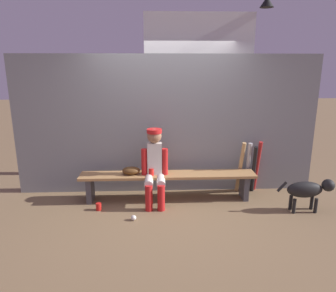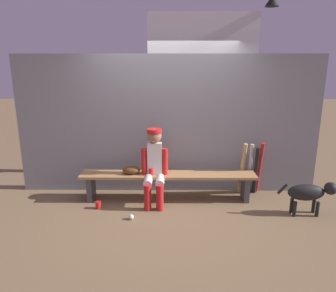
{
  "view_description": "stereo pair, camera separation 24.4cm",
  "coord_description": "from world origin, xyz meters",
  "px_view_note": "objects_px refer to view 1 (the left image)",
  "views": [
    {
      "loc": [
        -0.2,
        -4.64,
        2.1
      ],
      "look_at": [
        0.0,
        0.0,
        0.88
      ],
      "focal_mm": 33.48,
      "sensor_mm": 36.0,
      "label": 1
    },
    {
      "loc": [
        0.04,
        -4.64,
        2.1
      ],
      "look_at": [
        0.0,
        0.0,
        0.88
      ],
      "focal_mm": 33.48,
      "sensor_mm": 36.0,
      "label": 2
    }
  ],
  "objects_px": {
    "bat_aluminum_silver": "(248,168)",
    "baseball": "(134,218)",
    "bat_aluminum_black": "(254,169)",
    "dog": "(309,190)",
    "player_seated": "(155,165)",
    "cup_on_ground": "(99,207)",
    "dugout_bench": "(168,179)",
    "cup_on_bench": "(151,172)",
    "bat_wood_tan": "(240,167)",
    "baseball_glove": "(131,171)",
    "bat_aluminum_red": "(257,166)",
    "scoreboard": "(203,55)"
  },
  "relations": [
    {
      "from": "player_seated",
      "to": "baseball",
      "type": "bearing_deg",
      "value": -117.77
    },
    {
      "from": "dugout_bench",
      "to": "baseball",
      "type": "relative_size",
      "value": 37.17
    },
    {
      "from": "baseball",
      "to": "cup_on_bench",
      "type": "xyz_separation_m",
      "value": [
        0.25,
        0.62,
        0.45
      ]
    },
    {
      "from": "player_seated",
      "to": "baseball_glove",
      "type": "distance_m",
      "value": 0.4
    },
    {
      "from": "bat_wood_tan",
      "to": "dog",
      "type": "xyz_separation_m",
      "value": [
        0.82,
        -0.71,
        -0.11
      ]
    },
    {
      "from": "bat_aluminum_red",
      "to": "cup_on_bench",
      "type": "xyz_separation_m",
      "value": [
        -1.77,
        -0.33,
        0.04
      ]
    },
    {
      "from": "bat_aluminum_black",
      "to": "dog",
      "type": "xyz_separation_m",
      "value": [
        0.59,
        -0.71,
        -0.08
      ]
    },
    {
      "from": "bat_aluminum_silver",
      "to": "cup_on_bench",
      "type": "distance_m",
      "value": 1.63
    },
    {
      "from": "player_seated",
      "to": "bat_wood_tan",
      "type": "distance_m",
      "value": 1.46
    },
    {
      "from": "dugout_bench",
      "to": "bat_aluminum_black",
      "type": "height_order",
      "value": "bat_aluminum_black"
    },
    {
      "from": "dugout_bench",
      "to": "dog",
      "type": "relative_size",
      "value": 3.26
    },
    {
      "from": "bat_aluminum_red",
      "to": "bat_aluminum_silver",
      "type": "bearing_deg",
      "value": -168.99
    },
    {
      "from": "bat_wood_tan",
      "to": "bat_aluminum_silver",
      "type": "height_order",
      "value": "bat_wood_tan"
    },
    {
      "from": "baseball_glove",
      "to": "dog",
      "type": "relative_size",
      "value": 0.33
    },
    {
      "from": "baseball",
      "to": "cup_on_bench",
      "type": "relative_size",
      "value": 0.67
    },
    {
      "from": "player_seated",
      "to": "cup_on_ground",
      "type": "relative_size",
      "value": 10.5
    },
    {
      "from": "bat_aluminum_silver",
      "to": "baseball",
      "type": "xyz_separation_m",
      "value": [
        -1.85,
        -0.92,
        -0.4
      ]
    },
    {
      "from": "scoreboard",
      "to": "baseball",
      "type": "bearing_deg",
      "value": -122.5
    },
    {
      "from": "cup_on_ground",
      "to": "scoreboard",
      "type": "xyz_separation_m",
      "value": [
        1.72,
        1.52,
        2.2
      ]
    },
    {
      "from": "dugout_bench",
      "to": "bat_aluminum_black",
      "type": "distance_m",
      "value": 1.45
    },
    {
      "from": "bat_wood_tan",
      "to": "bat_aluminum_silver",
      "type": "xyz_separation_m",
      "value": [
        0.14,
        0.03,
        -0.02
      ]
    },
    {
      "from": "player_seated",
      "to": "cup_on_bench",
      "type": "distance_m",
      "value": 0.15
    },
    {
      "from": "bat_aluminum_silver",
      "to": "bat_aluminum_black",
      "type": "relative_size",
      "value": 1.03
    },
    {
      "from": "bat_aluminum_silver",
      "to": "baseball",
      "type": "distance_m",
      "value": 2.1
    },
    {
      "from": "baseball_glove",
      "to": "bat_aluminum_black",
      "type": "relative_size",
      "value": 0.34
    },
    {
      "from": "baseball_glove",
      "to": "cup_on_ground",
      "type": "relative_size",
      "value": 2.55
    },
    {
      "from": "bat_wood_tan",
      "to": "cup_on_ground",
      "type": "bearing_deg",
      "value": -166.19
    },
    {
      "from": "dugout_bench",
      "to": "dog",
      "type": "xyz_separation_m",
      "value": [
        2.02,
        -0.5,
        -0.01
      ]
    },
    {
      "from": "bat_wood_tan",
      "to": "dog",
      "type": "relative_size",
      "value": 1.07
    },
    {
      "from": "dugout_bench",
      "to": "baseball_glove",
      "type": "relative_size",
      "value": 9.82
    },
    {
      "from": "dog",
      "to": "dugout_bench",
      "type": "bearing_deg",
      "value": 166.11
    },
    {
      "from": "bat_wood_tan",
      "to": "cup_on_ground",
      "type": "xyz_separation_m",
      "value": [
        -2.25,
        -0.55,
        -0.39
      ]
    },
    {
      "from": "bat_aluminum_red",
      "to": "cup_on_bench",
      "type": "height_order",
      "value": "bat_aluminum_red"
    },
    {
      "from": "cup_on_bench",
      "to": "scoreboard",
      "type": "height_order",
      "value": "scoreboard"
    },
    {
      "from": "baseball",
      "to": "baseball_glove",
      "type": "bearing_deg",
      "value": 95.65
    },
    {
      "from": "player_seated",
      "to": "cup_on_bench",
      "type": "xyz_separation_m",
      "value": [
        -0.05,
        0.05,
        -0.13
      ]
    },
    {
      "from": "bat_aluminum_red",
      "to": "cup_on_ground",
      "type": "bearing_deg",
      "value": -166.47
    },
    {
      "from": "player_seated",
      "to": "baseball_glove",
      "type": "xyz_separation_m",
      "value": [
        -0.37,
        0.11,
        -0.13
      ]
    },
    {
      "from": "bat_aluminum_red",
      "to": "scoreboard",
      "type": "distance_m",
      "value": 2.19
    },
    {
      "from": "bat_wood_tan",
      "to": "dog",
      "type": "bearing_deg",
      "value": -41.17
    },
    {
      "from": "bat_aluminum_silver",
      "to": "baseball",
      "type": "bearing_deg",
      "value": -153.54
    },
    {
      "from": "player_seated",
      "to": "bat_wood_tan",
      "type": "xyz_separation_m",
      "value": [
        1.41,
        0.32,
        -0.18
      ]
    },
    {
      "from": "baseball",
      "to": "dog",
      "type": "xyz_separation_m",
      "value": [
        2.53,
        0.18,
        0.3
      ]
    },
    {
      "from": "baseball_glove",
      "to": "bat_aluminum_black",
      "type": "bearing_deg",
      "value": 5.86
    },
    {
      "from": "bat_aluminum_black",
      "to": "cup_on_ground",
      "type": "xyz_separation_m",
      "value": [
        -2.47,
        -0.54,
        -0.36
      ]
    },
    {
      "from": "bat_aluminum_red",
      "to": "baseball",
      "type": "height_order",
      "value": "bat_aluminum_red"
    },
    {
      "from": "bat_aluminum_black",
      "to": "cup_on_bench",
      "type": "bearing_deg",
      "value": -171.2
    },
    {
      "from": "cup_on_bench",
      "to": "scoreboard",
      "type": "bearing_deg",
      "value": 52.84
    },
    {
      "from": "cup_on_ground",
      "to": "cup_on_bench",
      "type": "bearing_deg",
      "value": 19.87
    },
    {
      "from": "bat_aluminum_red",
      "to": "dog",
      "type": "xyz_separation_m",
      "value": [
        0.51,
        -0.77,
        -0.11
      ]
    }
  ]
}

